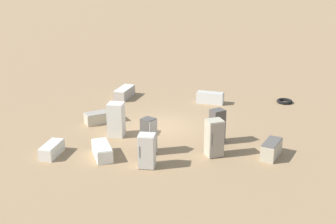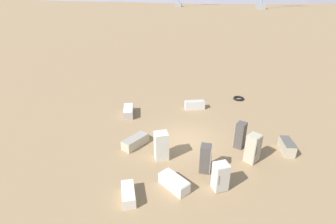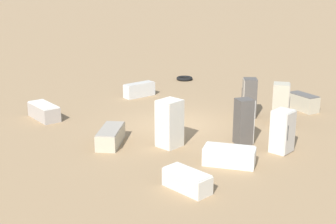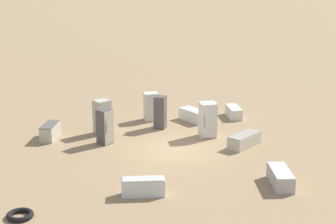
% 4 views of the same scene
% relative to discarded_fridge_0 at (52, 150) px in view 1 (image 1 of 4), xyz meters
% --- Properties ---
extents(ground_plane, '(1000.00, 1000.00, 0.00)m').
position_rel_discarded_fridge_0_xyz_m(ground_plane, '(2.30, 5.81, -0.29)').
color(ground_plane, '#937551').
extents(discarded_fridge_0, '(1.12, 1.63, 0.59)m').
position_rel_discarded_fridge_0_xyz_m(discarded_fridge_0, '(0.00, 0.00, 0.00)').
color(discarded_fridge_0, beige).
rests_on(discarded_fridge_0, ground_plane).
extents(discarded_fridge_1, '(1.78, 1.64, 0.64)m').
position_rel_discarded_fridge_0_xyz_m(discarded_fridge_1, '(2.12, 1.14, 0.02)').
color(discarded_fridge_1, silver).
rests_on(discarded_fridge_1, ground_plane).
extents(discarded_fridge_2, '(0.77, 1.55, 0.77)m').
position_rel_discarded_fridge_0_xyz_m(discarded_fridge_2, '(8.73, 5.47, 0.09)').
color(discarded_fridge_2, '#B2A88E').
rests_on(discarded_fridge_2, ground_plane).
extents(discarded_fridge_3, '(1.02, 1.01, 1.78)m').
position_rel_discarded_fridge_0_xyz_m(discarded_fridge_3, '(1.01, 3.58, 0.59)').
color(discarded_fridge_3, beige).
rests_on(discarded_fridge_3, ground_plane).
extents(discarded_fridge_4, '(1.77, 0.98, 0.72)m').
position_rel_discarded_fridge_0_xyz_m(discarded_fridge_4, '(2.56, 10.98, 0.06)').
color(discarded_fridge_4, silver).
rests_on(discarded_fridge_4, ground_plane).
extents(discarded_fridge_5, '(1.19, 1.97, 0.67)m').
position_rel_discarded_fridge_0_xyz_m(discarded_fridge_5, '(-2.67, 8.96, 0.04)').
color(discarded_fridge_5, '#A89E93').
rests_on(discarded_fridge_5, ground_plane).
extents(discarded_fridge_6, '(0.65, 0.61, 1.74)m').
position_rel_discarded_fridge_0_xyz_m(discarded_fridge_6, '(3.67, 2.72, 0.58)').
color(discarded_fridge_6, '#4C4742').
rests_on(discarded_fridge_6, ground_plane).
extents(discarded_fridge_7, '(0.99, 1.00, 1.77)m').
position_rel_discarded_fridge_0_xyz_m(discarded_fridge_7, '(6.41, 4.14, 0.59)').
color(discarded_fridge_7, '#B2A88E').
rests_on(discarded_fridge_7, ground_plane).
extents(discarded_fridge_8, '(0.82, 0.84, 1.75)m').
position_rel_discarded_fridge_0_xyz_m(discarded_fridge_8, '(5.79, 5.60, 0.58)').
color(discarded_fridge_8, '#4C4742').
rests_on(discarded_fridge_8, ground_plane).
extents(discarded_fridge_9, '(0.92, 0.89, 1.55)m').
position_rel_discarded_fridge_0_xyz_m(discarded_fridge_9, '(4.47, 1.43, 0.48)').
color(discarded_fridge_9, beige).
rests_on(discarded_fridge_9, ground_plane).
extents(discarded_fridge_10, '(1.58, 1.99, 0.62)m').
position_rel_discarded_fridge_0_xyz_m(discarded_fridge_10, '(-0.92, 4.67, 0.01)').
color(discarded_fridge_10, '#B2A88E').
rests_on(discarded_fridge_10, ground_plane).
extents(scrap_tire, '(0.98, 0.98, 0.19)m').
position_rel_discarded_fridge_0_xyz_m(scrap_tire, '(6.46, 13.64, -0.20)').
color(scrap_tire, black).
rests_on(scrap_tire, ground_plane).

